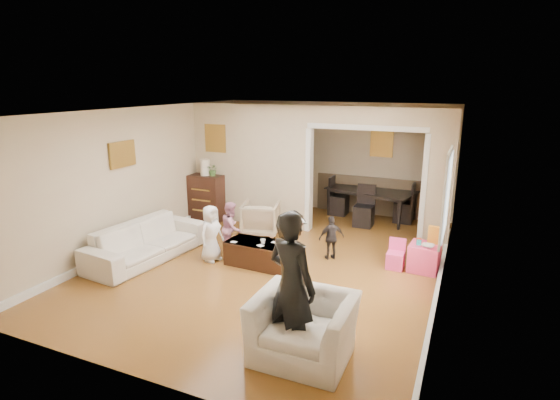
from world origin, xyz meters
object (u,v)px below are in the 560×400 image
at_px(dining_table, 370,204).
at_px(coffee_table, 259,254).
at_px(cyan_cup, 419,242).
at_px(child_kneel_b, 232,228).
at_px(table_lamp, 205,167).
at_px(armchair_back, 261,218).
at_px(coffee_cup, 263,242).
at_px(play_table, 424,257).
at_px(adult_person, 292,286).
at_px(child_kneel_a, 211,233).
at_px(child_toddler, 332,238).
at_px(sofa, 147,241).
at_px(dresser, 207,198).
at_px(armchair_front, 303,327).

bearing_deg(dining_table, coffee_table, -94.87).
height_order(cyan_cup, child_kneel_b, child_kneel_b).
xyz_separation_m(table_lamp, cyan_cup, (4.72, -0.98, -0.73)).
distance_m(armchair_back, coffee_cup, 1.68).
distance_m(play_table, adult_person, 3.34).
bearing_deg(coffee_cup, child_kneel_a, -173.99).
xyz_separation_m(coffee_table, child_toddler, (1.05, 0.75, 0.19)).
height_order(coffee_table, cyan_cup, cyan_cup).
height_order(sofa, adult_person, adult_person).
bearing_deg(dining_table, table_lamp, -140.44).
bearing_deg(coffee_cup, child_toddler, 40.10).
bearing_deg(adult_person, dresser, -26.70).
bearing_deg(adult_person, table_lamp, -26.70).
xyz_separation_m(sofa, cyan_cup, (4.45, 1.38, 0.17)).
distance_m(coffee_cup, child_toddler, 1.24).
height_order(adult_person, child_kneel_a, adult_person).
xyz_separation_m(armchair_front, coffee_cup, (-1.51, 2.08, 0.10)).
height_order(armchair_back, dining_table, same).
relative_size(dresser, child_kneel_b, 1.08).
height_order(coffee_table, child_kneel_b, child_kneel_b).
xyz_separation_m(table_lamp, child_kneel_b, (1.51, -1.52, -0.74)).
bearing_deg(sofa, play_table, -66.30).
xyz_separation_m(sofa, table_lamp, (-0.27, 2.36, 0.90)).
distance_m(coffee_cup, cyan_cup, 2.57).
relative_size(coffee_cup, child_kneel_b, 0.09).
xyz_separation_m(dresser, child_kneel_b, (1.51, -1.52, -0.04)).
bearing_deg(armchair_back, child_kneel_a, 68.42).
bearing_deg(child_kneel_b, child_kneel_a, 144.10).
height_order(child_kneel_a, child_toddler, child_kneel_a).
height_order(dining_table, child_kneel_a, child_kneel_a).
distance_m(sofa, child_kneel_b, 1.51).
bearing_deg(coffee_table, coffee_cup, -26.57).
height_order(dresser, cyan_cup, dresser).
height_order(armchair_front, coffee_table, armchair_front).
distance_m(dining_table, adult_person, 5.68).
xyz_separation_m(armchair_front, cyan_cup, (0.91, 2.97, 0.14)).
distance_m(table_lamp, cyan_cup, 4.87).
height_order(play_table, adult_person, adult_person).
xyz_separation_m(sofa, child_toddler, (2.99, 1.29, 0.07)).
height_order(child_kneel_b, child_toddler, child_kneel_b).
distance_m(sofa, dining_table, 5.06).
bearing_deg(coffee_cup, table_lamp, 141.04).
bearing_deg(dining_table, armchair_front, -71.84).
relative_size(sofa, dresser, 2.14).
relative_size(sofa, armchair_front, 2.03).
height_order(armchair_back, armchair_front, armchair_front).
xyz_separation_m(adult_person, child_toddler, (-0.43, 2.94, -0.47)).
bearing_deg(sofa, coffee_cup, -70.22).
bearing_deg(child_kneel_a, adult_person, -118.60).
xyz_separation_m(armchair_back, dresser, (-1.54, 0.38, 0.18)).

